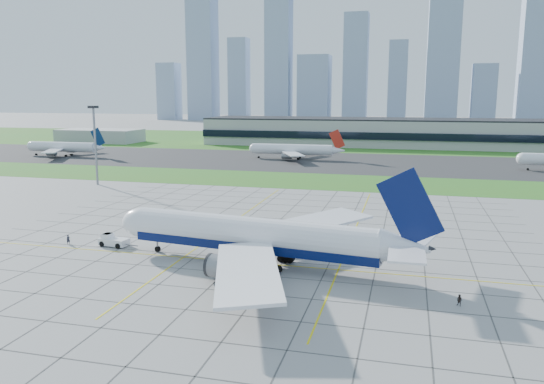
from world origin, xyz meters
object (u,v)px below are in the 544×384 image
(pushback_tug, at_px, (113,241))
(distant_jet_0, at_px, (64,147))
(light_mast, at_px, (95,135))
(airliner, at_px, (256,236))
(crew_near, at_px, (68,239))
(distant_jet_1, at_px, (294,149))
(crew_far, at_px, (459,300))

(pushback_tug, distance_m, distant_jet_0, 170.63)
(light_mast, bearing_deg, airliner, -42.47)
(light_mast, relative_size, crew_near, 13.67)
(airliner, bearing_deg, distant_jet_0, 142.16)
(pushback_tug, relative_size, distant_jet_1, 0.20)
(crew_far, height_order, distant_jet_0, distant_jet_0)
(distant_jet_0, relative_size, distant_jet_1, 1.00)
(light_mast, distance_m, distant_jet_1, 98.64)
(light_mast, relative_size, airliner, 0.44)
(distant_jet_1, bearing_deg, light_mast, -119.05)
(airliner, xyz_separation_m, crew_far, (32.45, -10.82, -4.15))
(crew_near, distance_m, distant_jet_0, 166.05)
(pushback_tug, xyz_separation_m, distant_jet_1, (3.92, 149.07, 3.46))
(distant_jet_0, bearing_deg, light_mast, -48.24)
(light_mast, distance_m, pushback_tug, 78.48)
(light_mast, distance_m, distant_jet_0, 94.65)
(light_mast, xyz_separation_m, airliner, (73.79, -67.54, -11.20))
(airliner, distance_m, distant_jet_0, 193.72)
(airliner, bearing_deg, crew_near, -176.89)
(crew_far, bearing_deg, pushback_tug, -160.89)
(crew_far, xyz_separation_m, distant_jet_0, (-168.80, 148.42, 3.65))
(airliner, relative_size, crew_far, 34.83)
(crew_near, xyz_separation_m, distant_jet_0, (-97.12, 134.64, 3.55))
(airliner, xyz_separation_m, crew_near, (-39.23, 2.96, -4.05))
(pushback_tug, distance_m, distant_jet_1, 149.16)
(airliner, height_order, distant_jet_0, airliner)
(crew_near, xyz_separation_m, crew_far, (71.69, -13.78, -0.10))
(light_mast, height_order, crew_far, light_mast)
(light_mast, bearing_deg, pushback_tug, -55.48)
(crew_near, height_order, crew_far, crew_near)
(light_mast, height_order, distant_jet_0, light_mast)
(light_mast, bearing_deg, crew_far, -36.41)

